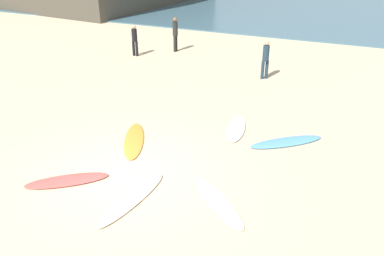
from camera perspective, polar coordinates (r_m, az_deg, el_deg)
ground_plane at (r=10.48m, az=-10.10°, el=-6.86°), size 120.00×120.00×0.00m
surfboard_0 at (r=10.55m, az=-17.84°, el=-7.33°), size 1.97×1.75×0.08m
surfboard_1 at (r=9.53m, az=-8.77°, el=-10.20°), size 0.72×2.51×0.07m
surfboard_2 at (r=12.20m, az=13.68°, el=-1.99°), size 2.16×1.99×0.08m
surfboard_3 at (r=12.10m, az=-8.50°, el=-1.77°), size 1.65×2.41×0.07m
surfboard_4 at (r=9.33m, az=3.83°, el=-10.81°), size 1.99×1.81×0.06m
surfboard_5 at (r=12.76m, az=6.44°, el=-0.10°), size 0.98×2.06×0.08m
beachgoer_near at (r=21.09m, az=-8.42°, el=12.81°), size 0.34×0.29×1.63m
beachgoer_mid at (r=17.51m, az=10.75°, el=10.11°), size 0.40×0.40×1.71m
beachgoer_far at (r=21.77m, az=-2.47°, el=13.84°), size 0.30×0.34×1.84m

